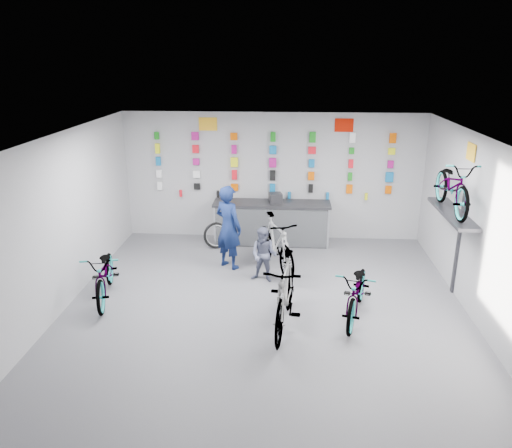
# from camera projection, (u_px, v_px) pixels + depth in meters

# --- Properties ---
(floor) EXTENTS (8.00, 8.00, 0.00)m
(floor) POSITION_uv_depth(u_px,v_px,m) (264.00, 317.00, 8.46)
(floor) COLOR #57575C
(floor) RESTS_ON ground
(ceiling) EXTENTS (8.00, 8.00, 0.00)m
(ceiling) POSITION_uv_depth(u_px,v_px,m) (265.00, 141.00, 7.50)
(ceiling) COLOR white
(ceiling) RESTS_ON wall_back
(wall_back) EXTENTS (7.00, 0.00, 7.00)m
(wall_back) POSITION_uv_depth(u_px,v_px,m) (273.00, 177.00, 11.76)
(wall_back) COLOR #B3B3B5
(wall_back) RESTS_ON floor
(wall_front) EXTENTS (7.00, 0.00, 7.00)m
(wall_front) POSITION_uv_depth(u_px,v_px,m) (241.00, 396.00, 4.20)
(wall_front) COLOR #B3B3B5
(wall_front) RESTS_ON floor
(wall_left) EXTENTS (0.00, 8.00, 8.00)m
(wall_left) POSITION_uv_depth(u_px,v_px,m) (52.00, 230.00, 8.20)
(wall_left) COLOR #B3B3B5
(wall_left) RESTS_ON floor
(wall_right) EXTENTS (0.00, 8.00, 8.00)m
(wall_right) POSITION_uv_depth(u_px,v_px,m) (489.00, 239.00, 7.77)
(wall_right) COLOR #B3B3B5
(wall_right) RESTS_ON floor
(counter) EXTENTS (2.70, 0.66, 1.00)m
(counter) POSITION_uv_depth(u_px,v_px,m) (272.00, 224.00, 11.65)
(counter) COLOR black
(counter) RESTS_ON floor
(merch_wall) EXTENTS (5.55, 0.08, 1.57)m
(merch_wall) POSITION_uv_depth(u_px,v_px,m) (275.00, 164.00, 11.59)
(merch_wall) COLOR white
(merch_wall) RESTS_ON wall_back
(wall_bracket) EXTENTS (0.39, 1.90, 2.00)m
(wall_bracket) POSITION_uv_depth(u_px,v_px,m) (453.00, 218.00, 8.92)
(wall_bracket) COLOR #333338
(wall_bracket) RESTS_ON wall_right
(sign_left) EXTENTS (0.42, 0.02, 0.30)m
(sign_left) POSITION_uv_depth(u_px,v_px,m) (208.00, 124.00, 11.44)
(sign_left) COLOR yellow
(sign_left) RESTS_ON wall_back
(sign_right) EXTENTS (0.42, 0.02, 0.30)m
(sign_right) POSITION_uv_depth(u_px,v_px,m) (344.00, 125.00, 11.25)
(sign_right) COLOR #C01603
(sign_right) RESTS_ON wall_back
(sign_side) EXTENTS (0.02, 0.40, 0.30)m
(sign_side) POSITION_uv_depth(u_px,v_px,m) (471.00, 152.00, 8.53)
(sign_side) COLOR yellow
(sign_side) RESTS_ON wall_right
(bike_left) EXTENTS (1.02, 1.92, 0.96)m
(bike_left) POSITION_uv_depth(u_px,v_px,m) (105.00, 274.00, 9.00)
(bike_left) COLOR gray
(bike_left) RESTS_ON floor
(bike_center) EXTENTS (0.80, 2.05, 1.20)m
(bike_center) POSITION_uv_depth(u_px,v_px,m) (285.00, 293.00, 7.99)
(bike_center) COLOR gray
(bike_center) RESTS_ON floor
(bike_right) EXTENTS (1.08, 1.90, 0.95)m
(bike_right) POSITION_uv_depth(u_px,v_px,m) (358.00, 291.00, 8.34)
(bike_right) COLOR gray
(bike_right) RESTS_ON floor
(bike_service) EXTENTS (1.25, 1.98, 1.15)m
(bike_service) POSITION_uv_depth(u_px,v_px,m) (276.00, 244.00, 10.17)
(bike_service) COLOR gray
(bike_service) RESTS_ON floor
(bike_wall) EXTENTS (0.63, 1.80, 0.95)m
(bike_wall) POSITION_uv_depth(u_px,v_px,m) (453.00, 186.00, 8.74)
(bike_wall) COLOR gray
(bike_wall) RESTS_ON wall_bracket
(clerk) EXTENTS (0.77, 0.72, 1.76)m
(clerk) POSITION_uv_depth(u_px,v_px,m) (228.00, 227.00, 10.22)
(clerk) COLOR #101F4D
(clerk) RESTS_ON floor
(customer) EXTENTS (0.63, 0.54, 1.10)m
(customer) POSITION_uv_depth(u_px,v_px,m) (264.00, 255.00, 9.67)
(customer) COLOR #4F546E
(customer) RESTS_ON floor
(spare_wheel) EXTENTS (0.64, 0.40, 0.61)m
(spare_wheel) POSITION_uv_depth(u_px,v_px,m) (217.00, 235.00, 11.44)
(spare_wheel) COLOR black
(spare_wheel) RESTS_ON floor
(register) EXTENTS (0.34, 0.35, 0.22)m
(register) POSITION_uv_depth(u_px,v_px,m) (276.00, 198.00, 11.45)
(register) COLOR black
(register) RESTS_ON counter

